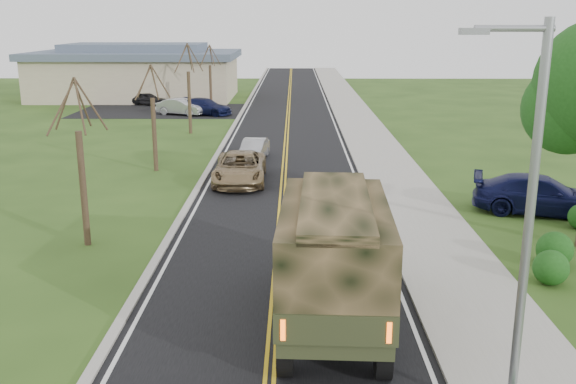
{
  "coord_description": "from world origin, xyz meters",
  "views": [
    {
      "loc": [
        0.55,
        -12.1,
        7.93
      ],
      "look_at": [
        0.32,
        10.8,
        1.8
      ],
      "focal_mm": 40.0,
      "sensor_mm": 36.0,
      "label": 1
    }
  ],
  "objects_px": {
    "military_truck": "(334,251)",
    "suv_champagne": "(240,168)",
    "sedan_silver": "(254,150)",
    "pickup_navy": "(541,195)"
  },
  "relations": [
    {
      "from": "military_truck",
      "to": "sedan_silver",
      "type": "relative_size",
      "value": 2.05
    },
    {
      "from": "military_truck",
      "to": "sedan_silver",
      "type": "bearing_deg",
      "value": 101.68
    },
    {
      "from": "military_truck",
      "to": "suv_champagne",
      "type": "height_order",
      "value": "military_truck"
    },
    {
      "from": "military_truck",
      "to": "suv_champagne",
      "type": "distance_m",
      "value": 16.21
    },
    {
      "from": "military_truck",
      "to": "sedan_silver",
      "type": "height_order",
      "value": "military_truck"
    },
    {
      "from": "sedan_silver",
      "to": "pickup_navy",
      "type": "xyz_separation_m",
      "value": [
        12.81,
        -10.72,
        0.2
      ]
    },
    {
      "from": "sedan_silver",
      "to": "military_truck",
      "type": "bearing_deg",
      "value": -73.67
    },
    {
      "from": "military_truck",
      "to": "pickup_navy",
      "type": "distance_m",
      "value": 14.15
    },
    {
      "from": "pickup_navy",
      "to": "sedan_silver",
      "type": "bearing_deg",
      "value": 65.81
    },
    {
      "from": "suv_champagne",
      "to": "sedan_silver",
      "type": "bearing_deg",
      "value": 85.01
    }
  ]
}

